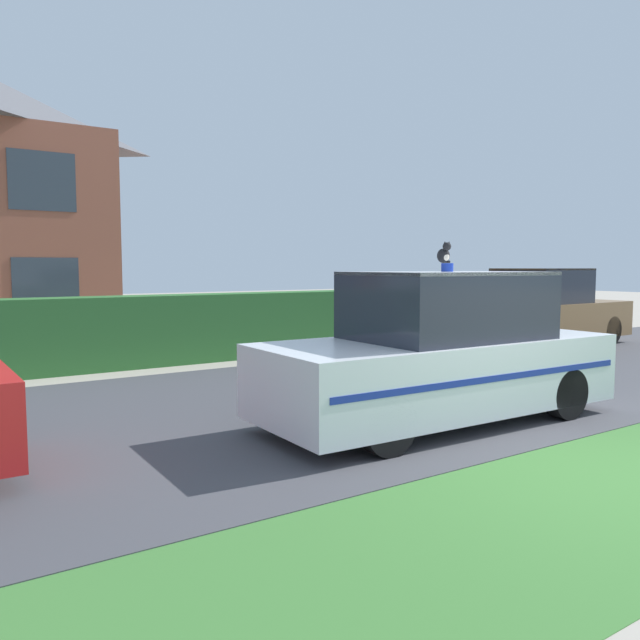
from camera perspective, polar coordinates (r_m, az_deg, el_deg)
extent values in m
plane|color=#A89E8E|center=(6.44, 24.42, -12.30)|extent=(80.00, 80.00, 0.00)
cube|color=#424247|center=(9.06, 2.53, -6.90)|extent=(28.00, 6.46, 0.01)
cube|color=#2D662D|center=(12.68, -9.26, -0.59)|extent=(15.69, 0.77, 1.32)
cylinder|color=black|center=(7.38, -1.21, -7.11)|extent=(0.62, 0.21, 0.62)
cylinder|color=black|center=(6.19, 6.13, -9.50)|extent=(0.62, 0.21, 0.62)
cylinder|color=black|center=(9.11, 13.86, -4.96)|extent=(0.62, 0.21, 0.62)
cylinder|color=black|center=(8.17, 21.53, -6.29)|extent=(0.62, 0.21, 0.62)
cube|color=silver|center=(7.58, 10.79, -4.79)|extent=(4.50, 1.80, 0.82)
cube|color=#232833|center=(7.56, 11.50, 1.34)|extent=(2.24, 1.58, 0.79)
cube|color=silver|center=(7.55, 11.55, 4.20)|extent=(2.24, 1.58, 0.04)
cube|color=navy|center=(8.20, 6.69, -3.57)|extent=(4.24, 0.11, 0.07)
cube|color=navy|center=(6.98, 15.62, -5.20)|extent=(4.24, 0.11, 0.07)
cylinder|color=#1933A5|center=(7.55, 11.56, 4.73)|extent=(0.14, 0.14, 0.10)
ellipsoid|color=black|center=(7.20, 11.21, 5.79)|extent=(0.18, 0.22, 0.16)
ellipsoid|color=beige|center=(7.14, 11.48, 5.69)|extent=(0.08, 0.07, 0.09)
sphere|color=black|center=(7.14, 11.53, 6.60)|extent=(0.09, 0.09, 0.09)
cone|color=black|center=(7.13, 11.35, 6.93)|extent=(0.04, 0.04, 0.04)
cone|color=black|center=(7.15, 11.72, 6.92)|extent=(0.04, 0.04, 0.04)
cylinder|color=black|center=(7.30, 11.46, 5.24)|extent=(0.07, 0.16, 0.03)
cylinder|color=black|center=(16.47, 25.01, -0.84)|extent=(0.67, 0.22, 0.67)
cylinder|color=black|center=(17.25, 20.69, -0.46)|extent=(0.67, 0.22, 0.67)
cylinder|color=black|center=(14.23, 19.73, -1.50)|extent=(0.67, 0.22, 0.67)
cylinder|color=black|center=(15.12, 15.08, -1.02)|extent=(0.67, 0.22, 0.67)
cube|color=olive|center=(15.71, 20.28, 0.03)|extent=(4.33, 1.81, 0.83)
cube|color=#232833|center=(15.38, 19.62, 2.98)|extent=(1.96, 1.58, 0.80)
cube|color=olive|center=(15.37, 19.67, 4.39)|extent=(1.96, 1.58, 0.04)
cube|color=#333D47|center=(15.19, -23.74, 2.80)|extent=(1.40, 0.02, 1.30)
cube|color=#333D47|center=(15.30, -24.05, 11.54)|extent=(1.40, 0.02, 1.30)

